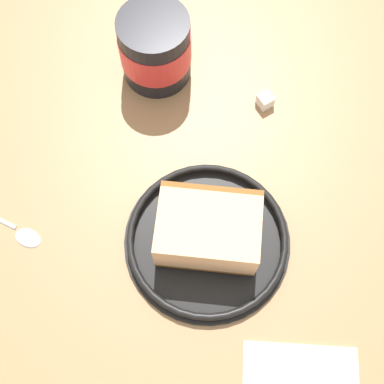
{
  "coord_description": "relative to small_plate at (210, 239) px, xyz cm",
  "views": [
    {
      "loc": [
        -19.88,
        0.28,
        53.83
      ],
      "look_at": [
        0.07,
        -4.32,
        3.0
      ],
      "focal_mm": 48.92,
      "sensor_mm": 36.0,
      "label": 1
    }
  ],
  "objects": [
    {
      "name": "teaspoon",
      "position": [
        6.22,
        19.9,
        -0.42
      ],
      "size": [
        7.89,
        9.37,
        0.8
      ],
      "color": "silver",
      "rests_on": "ground_plane"
    },
    {
      "name": "sugar_cube",
      "position": [
        15.01,
        -10.66,
        0.02
      ],
      "size": [
        2.03,
        2.03,
        1.61
      ],
      "primitive_type": "cube",
      "rotation": [
        0.0,
        0.0,
        0.32
      ],
      "color": "white",
      "rests_on": "ground_plane"
    },
    {
      "name": "cake_slice",
      "position": [
        0.25,
        -0.09,
        2.7
      ],
      "size": [
        10.39,
        12.13,
        5.21
      ],
      "color": "brown",
      "rests_on": "small_plate"
    },
    {
      "name": "small_plate",
      "position": [
        0.0,
        0.0,
        0.0
      ],
      "size": [
        17.69,
        17.69,
        1.59
      ],
      "color": "black",
      "rests_on": "ground_plane"
    },
    {
      "name": "tea_mug",
      "position": [
        22.67,
        0.75,
        3.68
      ],
      "size": [
        10.11,
        8.33,
        8.73
      ],
      "color": "black",
      "rests_on": "ground_plane"
    },
    {
      "name": "ground_plane",
      "position": [
        4.7,
        5.16,
        -2.36
      ],
      "size": [
        113.1,
        113.1,
        3.15
      ],
      "primitive_type": "cube",
      "color": "#936D47"
    }
  ]
}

